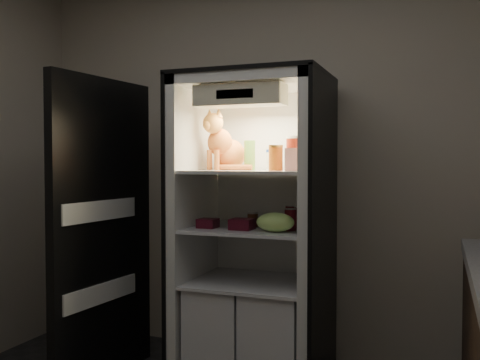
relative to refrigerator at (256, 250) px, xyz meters
The scene contains 16 objects.
room_shell 1.61m from the refrigerator, 90.00° to the right, with size 3.60×3.60×3.60m.
refrigerator is the anchor object (origin of this frame).
fridge_door 0.95m from the refrigerator, 154.92° to the right, with size 0.14×0.87×1.85m.
tabby_cat 0.68m from the refrigerator, behind, with size 0.32×0.38×0.39m.
parmesan_shaker 0.59m from the refrigerator, 167.46° to the left, with size 0.07×0.07×0.18m.
mayo_tub 0.58m from the refrigerator, 51.57° to the left, with size 0.09×0.09×0.13m.
salsa_jar 0.61m from the refrigerator, 36.43° to the right, with size 0.09×0.09×0.15m.
pepper_jar 0.66m from the refrigerator, ahead, with size 0.12×0.12×0.21m.
cream_carton 0.66m from the refrigerator, 34.02° to the right, with size 0.08×0.08×0.13m, color white.
soda_can_a 0.31m from the refrigerator, 21.35° to the left, with size 0.07×0.07×0.13m.
soda_can_b 0.37m from the refrigerator, ahead, with size 0.07×0.07×0.13m.
soda_can_c 0.36m from the refrigerator, 26.38° to the right, with size 0.07×0.07×0.13m.
condiment_jar 0.20m from the refrigerator, 98.37° to the right, with size 0.07×0.07×0.09m.
grape_bag 0.36m from the refrigerator, 48.21° to the right, with size 0.22×0.16×0.11m, color #A8D563.
berry_box_left 0.35m from the refrigerator, 143.78° to the right, with size 0.11×0.11×0.06m, color #500D19.
berry_box_right 0.26m from the refrigerator, 96.17° to the right, with size 0.13×0.13×0.06m, color #500D19.
Camera 1 is at (1.08, -1.76, 1.34)m, focal length 40.00 mm.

